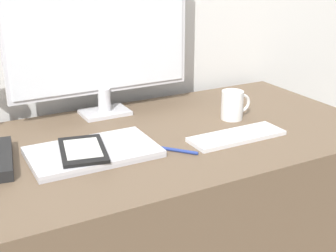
% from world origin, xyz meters
% --- Properties ---
extents(desk, '(1.29, 0.68, 0.73)m').
position_xyz_m(desk, '(0.00, 0.16, 0.37)').
color(desk, brown).
rests_on(desk, ground_plane).
extents(monitor, '(0.61, 0.11, 0.50)m').
position_xyz_m(monitor, '(-0.08, 0.42, 1.00)').
color(monitor, silver).
rests_on(monitor, desk).
extents(keyboard, '(0.29, 0.10, 0.01)m').
position_xyz_m(keyboard, '(0.18, 0.04, 0.74)').
color(keyboard, silver).
rests_on(keyboard, desk).
extents(laptop, '(0.34, 0.21, 0.02)m').
position_xyz_m(laptop, '(-0.23, 0.12, 0.74)').
color(laptop, '#BCBCC1').
rests_on(laptop, desk).
extents(ereader, '(0.15, 0.20, 0.01)m').
position_xyz_m(ereader, '(-0.26, 0.12, 0.76)').
color(ereader, black).
rests_on(ereader, laptop).
extents(coffee_mug, '(0.10, 0.07, 0.09)m').
position_xyz_m(coffee_mug, '(0.26, 0.18, 0.78)').
color(coffee_mug, white).
rests_on(coffee_mug, desk).
extents(pen, '(0.09, 0.11, 0.01)m').
position_xyz_m(pen, '(-0.03, 0.04, 0.74)').
color(pen, navy).
rests_on(pen, desk).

